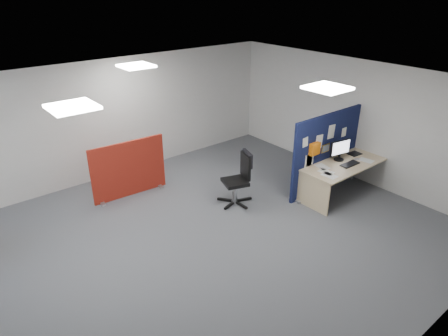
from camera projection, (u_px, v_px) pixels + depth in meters
floor at (192, 245)px, 6.98m from camera, size 9.00×9.00×0.00m
ceiling at (186, 94)px, 5.83m from camera, size 9.00×7.00×0.02m
wall_back at (100, 122)px, 8.87m from camera, size 9.00×0.02×2.70m
wall_front at (390, 299)px, 3.95m from camera, size 9.00×0.02×2.70m
wall_right at (355, 120)px, 8.97m from camera, size 0.02×7.00×2.70m
ceiling_lights at (180, 84)px, 6.50m from camera, size 4.10×4.10×0.04m
navy_divider at (326, 152)px, 8.53m from camera, size 2.11×0.30×1.74m
main_desk at (341, 169)px, 8.47m from camera, size 2.02×0.90×0.73m
monitor_main at (340, 149)px, 8.41m from camera, size 0.51×0.21×0.45m
keyboard at (350, 164)px, 8.29m from camera, size 0.46×0.19×0.02m
mouse at (357, 159)px, 8.50m from camera, size 0.11×0.09×0.03m
paper_tray at (354, 154)px, 8.80m from camera, size 0.30×0.24×0.01m
red_divider at (129, 169)px, 8.39m from camera, size 1.63×0.30×1.22m
office_chair at (240, 175)px, 8.09m from camera, size 0.73×0.70×1.10m
desk_papers at (336, 168)px, 8.12m from camera, size 1.44×0.72×0.00m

